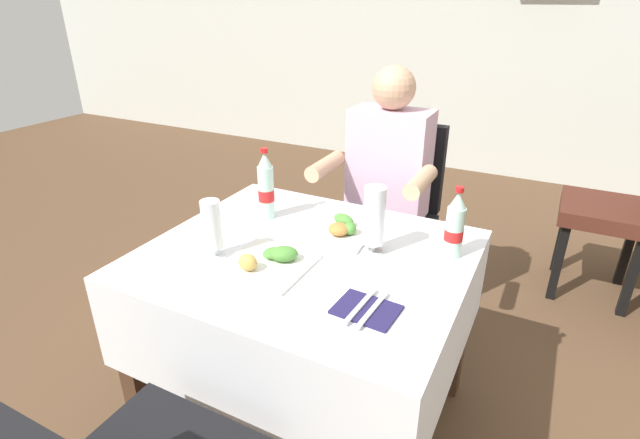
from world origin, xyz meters
TOP-DOWN VIEW (x-y plane):
  - back_wall at (0.00, 3.49)m, footprint 11.00×0.12m
  - main_dining_table at (-0.04, 0.13)m, footprint 1.05×0.91m
  - chair_far_diner_seat at (-0.04, 0.97)m, footprint 0.44×0.50m
  - seated_diner_far at (-0.04, 0.86)m, footprint 0.50×0.46m
  - plate_near_camera at (-0.11, -0.00)m, footprint 0.26×0.26m
  - plate_far_diner at (0.00, 0.30)m, footprint 0.23×0.23m
  - beer_glass_left at (0.15, 0.23)m, footprint 0.07×0.07m
  - beer_glass_middle at (-0.30, -0.03)m, footprint 0.07×0.07m
  - cola_bottle_primary at (-0.32, 0.31)m, footprint 0.06×0.06m
  - cola_bottle_secondary at (0.39, 0.33)m, footprint 0.06×0.06m
  - napkin_cutlery_set at (0.26, -0.09)m, footprint 0.18×0.19m
  - background_chair_left at (1.02, 1.64)m, footprint 0.50×0.44m

SIDE VIEW (x-z plane):
  - chair_far_diner_seat at x=-0.04m, z-range 0.07..1.04m
  - background_chair_left at x=1.02m, z-range 0.07..1.04m
  - main_dining_table at x=-0.04m, z-range 0.20..0.94m
  - seated_diner_far at x=-0.04m, z-range 0.08..1.34m
  - napkin_cutlery_set at x=0.26m, z-range 0.74..0.76m
  - plate_near_camera at x=-0.11m, z-range 0.73..0.79m
  - plate_far_diner at x=0.00m, z-range 0.74..0.79m
  - beer_glass_middle at x=-0.30m, z-range 0.75..0.94m
  - cola_bottle_secondary at x=0.39m, z-range 0.73..0.97m
  - beer_glass_left at x=0.15m, z-range 0.74..0.98m
  - cola_bottle_primary at x=-0.32m, z-range 0.73..1.00m
  - back_wall at x=0.00m, z-range 0.00..2.72m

